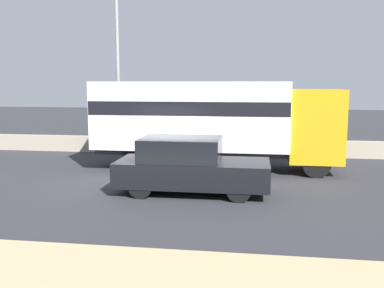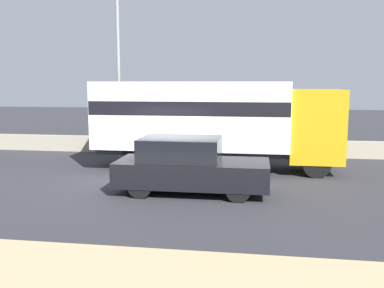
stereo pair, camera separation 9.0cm
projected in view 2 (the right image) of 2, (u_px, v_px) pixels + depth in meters
name	position (u px, v px, depth m)	size (l,w,h in m)	color
ground_plane	(160.00, 185.00, 13.61)	(80.00, 80.00, 0.00)	#2D2D33
stone_wall_backdrop	(190.00, 146.00, 19.50)	(60.00, 0.35, 0.73)	#A39984
street_lamp	(118.00, 62.00, 18.24)	(0.56, 0.28, 7.11)	gray
box_truck	(211.00, 118.00, 15.85)	(8.97, 2.46, 3.27)	gold
car_hatchback	(189.00, 166.00, 12.56)	(4.45, 1.85, 1.64)	black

